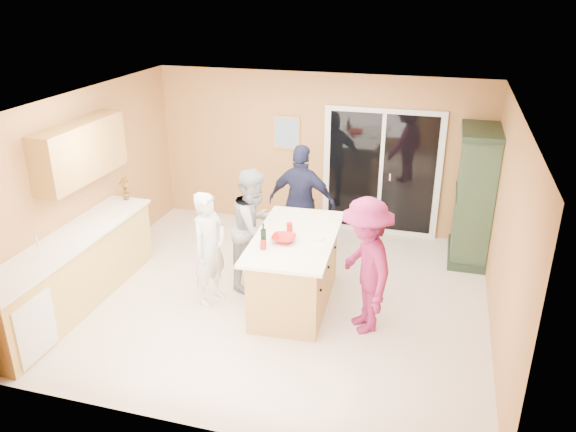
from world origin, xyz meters
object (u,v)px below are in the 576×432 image
(woman_white, at_px, (210,249))
(woman_grey, at_px, (255,228))
(woman_magenta, at_px, (365,266))
(kitchen_island, at_px, (295,272))
(woman_navy, at_px, (302,203))
(green_hutch, at_px, (474,198))

(woman_white, height_order, woman_grey, woman_grey)
(woman_magenta, bearing_deg, kitchen_island, -136.79)
(woman_navy, height_order, woman_magenta, woman_navy)
(woman_grey, bearing_deg, green_hutch, -51.95)
(kitchen_island, bearing_deg, woman_white, -170.86)
(woman_grey, bearing_deg, woman_magenta, -104.71)
(woman_navy, distance_m, woman_magenta, 2.06)
(green_hutch, height_order, woman_white, green_hutch)
(green_hutch, distance_m, woman_navy, 2.54)
(woman_white, relative_size, woman_navy, 0.87)
(woman_navy, xyz_separation_m, woman_magenta, (1.20, -1.67, -0.04))
(green_hutch, bearing_deg, woman_white, -145.82)
(kitchen_island, bearing_deg, green_hutch, 39.34)
(woman_navy, bearing_deg, woman_grey, 70.75)
(kitchen_island, bearing_deg, woman_navy, 98.07)
(kitchen_island, bearing_deg, woman_grey, 147.40)
(woman_white, distance_m, woman_magenta, 2.02)
(green_hutch, bearing_deg, woman_grey, -150.71)
(kitchen_island, xyz_separation_m, woman_navy, (-0.26, 1.36, 0.42))
(green_hutch, distance_m, woman_magenta, 2.63)
(kitchen_island, height_order, woman_navy, woman_navy)
(green_hutch, height_order, woman_grey, green_hutch)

